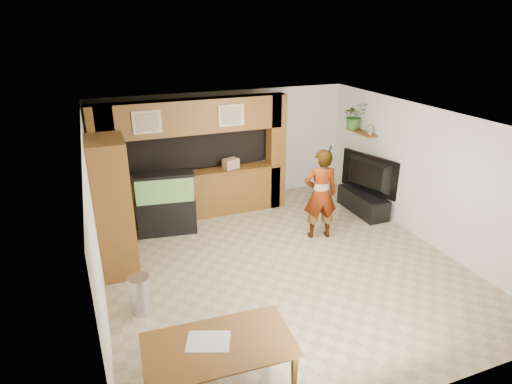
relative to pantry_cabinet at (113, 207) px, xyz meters
name	(u,v)px	position (x,y,z in m)	size (l,w,h in m)	color
floor	(281,263)	(2.70, -0.88, -1.17)	(6.50, 6.50, 0.00)	tan
ceiling	(284,120)	(2.70, -0.88, 1.43)	(6.50, 6.50, 0.00)	white
wall_back	(225,147)	(2.70, 2.37, 0.13)	(6.00, 6.00, 0.00)	silver
wall_left	(95,225)	(-0.30, -0.88, 0.13)	(6.50, 6.50, 0.00)	silver
wall_right	(424,175)	(5.70, -0.88, 0.13)	(6.50, 6.50, 0.00)	silver
partition	(191,158)	(1.75, 1.76, 0.14)	(4.20, 0.99, 2.60)	brown
wall_clock	(89,165)	(-0.27, 0.12, 0.73)	(0.05, 0.25, 0.25)	black
wall_shelf	(361,132)	(5.55, 1.07, 0.53)	(0.25, 0.90, 0.04)	brown
pantry_cabinet	(113,207)	(0.00, 0.00, 0.00)	(0.59, 0.96, 2.35)	brown
trash_can	(140,294)	(0.19, -1.37, -0.88)	(0.32, 0.32, 0.59)	#B2B2B7
aquarium	(166,204)	(1.03, 1.07, -0.54)	(1.16, 0.44, 1.29)	black
tv_stand	(363,202)	(5.35, 0.49, -0.95)	(0.50, 1.37, 0.46)	black
television	(365,175)	(5.35, 0.49, -0.29)	(1.49, 0.20, 0.86)	black
photo_frame	(370,130)	(5.55, 0.77, 0.64)	(0.03, 0.15, 0.20)	tan
potted_plant	(355,116)	(5.52, 1.35, 0.85)	(0.55, 0.47, 0.61)	#336227
person	(320,194)	(3.83, -0.20, -0.26)	(0.67, 0.44, 1.83)	#8E694E
microphone	(330,149)	(3.88, -0.36, 0.69)	(0.03, 0.03, 0.15)	black
dining_table	(220,367)	(0.88, -3.17, -0.87)	(1.74, 0.97, 0.61)	brown
newspaper_a	(208,341)	(0.78, -3.05, -0.56)	(0.50, 0.36, 0.01)	silver
counter_box	(231,164)	(2.58, 1.57, -0.03)	(0.33, 0.22, 0.22)	#A27458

